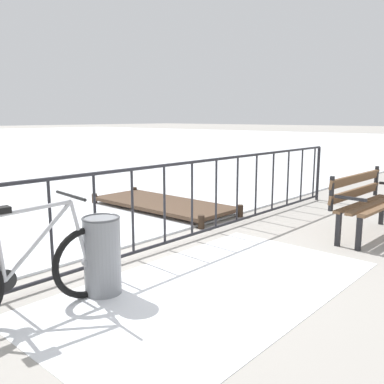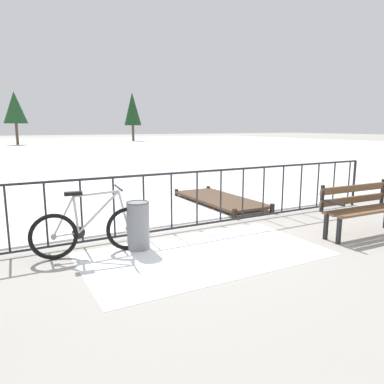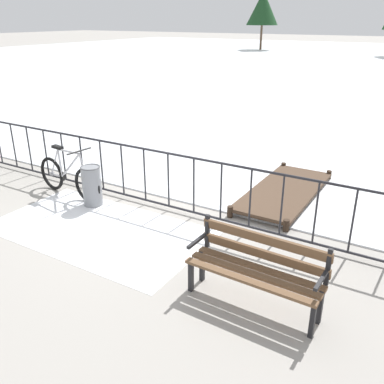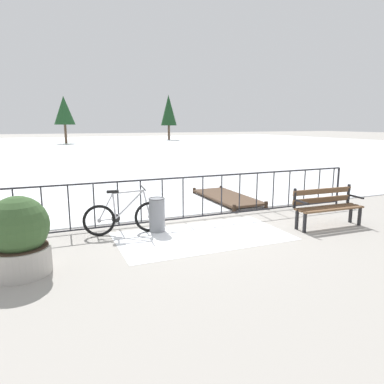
# 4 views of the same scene
# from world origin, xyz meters

# --- Properties ---
(ground_plane) EXTENTS (160.00, 160.00, 0.00)m
(ground_plane) POSITION_xyz_m (0.00, 0.00, 0.00)
(ground_plane) COLOR #9E9991
(frozen_pond) EXTENTS (80.00, 56.00, 0.03)m
(frozen_pond) POSITION_xyz_m (0.00, 28.40, 0.01)
(frozen_pond) COLOR white
(frozen_pond) RESTS_ON ground
(snow_patch) EXTENTS (3.50, 1.94, 0.01)m
(snow_patch) POSITION_xyz_m (-0.30, -1.20, 0.00)
(snow_patch) COLOR white
(snow_patch) RESTS_ON ground
(railing_fence) EXTENTS (9.06, 0.06, 1.07)m
(railing_fence) POSITION_xyz_m (0.00, 0.00, 0.56)
(railing_fence) COLOR #232328
(railing_fence) RESTS_ON ground
(bicycle_near_railing) EXTENTS (1.71, 0.52, 0.97)m
(bicycle_near_railing) POSITION_xyz_m (-1.73, -0.42, 0.37)
(bicycle_near_railing) COLOR black
(bicycle_near_railing) RESTS_ON ground
(park_bench) EXTENTS (1.61, 0.53, 0.89)m
(park_bench) POSITION_xyz_m (2.57, -1.61, 0.51)
(park_bench) COLOR brown
(park_bench) RESTS_ON ground
(trash_bin) EXTENTS (0.35, 0.35, 0.73)m
(trash_bin) POSITION_xyz_m (-1.06, -0.51, 0.37)
(trash_bin) COLOR gray
(trash_bin) RESTS_ON ground
(wooden_dock) EXTENTS (1.10, 2.76, 0.20)m
(wooden_dock) POSITION_xyz_m (1.80, 1.63, 0.12)
(wooden_dock) COLOR #4C3828
(wooden_dock) RESTS_ON ground
(tree_far_west) EXTENTS (2.22, 2.22, 6.22)m
(tree_far_west) POSITION_xyz_m (13.42, 40.32, 4.08)
(tree_far_west) COLOR brown
(tree_far_west) RESTS_ON ground
(tree_centre) EXTENTS (2.32, 2.32, 5.35)m
(tree_centre) POSITION_xyz_m (-0.63, 35.96, 3.73)
(tree_centre) COLOR brown
(tree_centre) RESTS_ON ground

